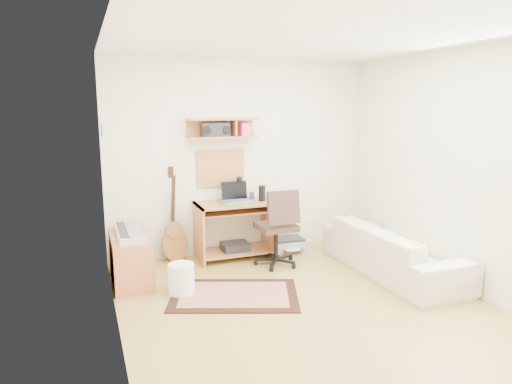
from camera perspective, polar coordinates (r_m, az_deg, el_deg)
name	(u,v)px	position (r m, az deg, el deg)	size (l,w,h in m)	color
floor	(307,307)	(4.82, 6.27, -13.92)	(3.60, 4.00, 0.01)	#A88946
ceiling	(313,36)	(4.43, 6.99, 18.51)	(3.60, 4.00, 0.01)	white
back_wall	(241,157)	(6.27, -1.80, 4.29)	(3.60, 0.01, 2.60)	silver
left_wall	(112,191)	(3.96, -17.29, 0.09)	(0.01, 4.00, 2.60)	silver
right_wall	(458,170)	(5.50, 23.60, 2.51)	(0.01, 4.00, 2.60)	silver
wall_shelf	(222,128)	(6.03, -4.14, 7.82)	(0.90, 0.25, 0.26)	#BE7043
cork_board	(221,168)	(6.18, -4.36, 2.95)	(0.64, 0.03, 0.49)	tan
wall_photo	(102,130)	(5.41, -18.38, 7.21)	(0.02, 0.20, 0.15)	#4C8CBF
desk	(235,230)	(6.13, -2.60, -4.69)	(1.00, 0.55, 0.75)	#BE7043
laptop	(237,192)	(6.00, -2.37, -0.05)	(0.34, 0.34, 0.26)	silver
speaker	(262,193)	(6.09, 0.74, -0.15)	(0.09, 0.09, 0.20)	black
desk_lamp	(242,188)	(6.18, -1.77, 0.53)	(0.11, 0.11, 0.32)	black
pencil_cup	(252,196)	(6.21, -0.51, -0.45)	(0.07, 0.07, 0.10)	navy
boombox	(215,130)	(6.00, -5.05, 7.60)	(0.36, 0.16, 0.18)	black
rug	(234,295)	(5.06, -2.66, -12.49)	(1.33, 0.89, 0.02)	tan
task_chair	(276,226)	(5.81, 2.49, -4.25)	(0.51, 0.51, 1.00)	#33231E
cabinet	(130,259)	(5.51, -15.23, -7.92)	(0.40, 0.90, 0.55)	#BE7043
music_keyboard	(128,232)	(5.42, -15.39, -4.80)	(0.26, 0.82, 0.07)	#B2B5BA
guitar	(174,215)	(6.01, -10.04, -2.78)	(0.33, 0.21, 1.23)	#98632E
waste_basket	(181,279)	(5.09, -9.15, -10.52)	(0.28, 0.28, 0.33)	white
printer	(288,244)	(6.54, 3.91, -6.34)	(0.43, 0.33, 0.16)	#A5A8AA
sofa	(393,242)	(5.78, 16.45, -5.95)	(1.98, 0.58, 0.77)	beige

